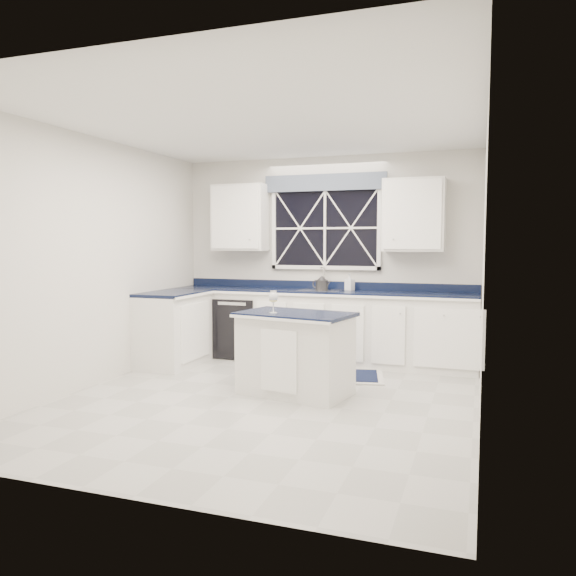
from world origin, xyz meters
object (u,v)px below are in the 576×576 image
at_px(island, 295,353).
at_px(kettle, 322,284).
at_px(faucet, 324,277).
at_px(soap_bottle, 350,282).
at_px(dishwasher, 242,326).
at_px(wine_glass, 273,298).

relative_size(island, kettle, 4.71).
xyz_separation_m(faucet, soap_bottle, (0.37, -0.08, -0.05)).
height_order(dishwasher, kettle, kettle).
relative_size(dishwasher, soap_bottle, 3.80).
bearing_deg(faucet, kettle, -82.13).
xyz_separation_m(dishwasher, soap_bottle, (1.47, 0.12, 0.64)).
bearing_deg(wine_glass, island, 29.29).
height_order(faucet, soap_bottle, faucet).
relative_size(island, soap_bottle, 5.78).
relative_size(faucet, soap_bottle, 1.40).
bearing_deg(wine_glass, dishwasher, 122.73).
xyz_separation_m(kettle, wine_glass, (-0.03, -1.72, -0.02)).
relative_size(dishwasher, faucet, 2.72).
relative_size(dishwasher, island, 0.66).
height_order(dishwasher, faucet, faucet).
xyz_separation_m(kettle, soap_bottle, (0.35, 0.10, 0.02)).
bearing_deg(faucet, wine_glass, -90.01).
xyz_separation_m(dishwasher, kettle, (1.12, 0.01, 0.62)).
distance_m(island, soap_bottle, 1.83).
height_order(island, kettle, kettle).
bearing_deg(island, faucet, 107.60).
bearing_deg(dishwasher, soap_bottle, 4.46).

